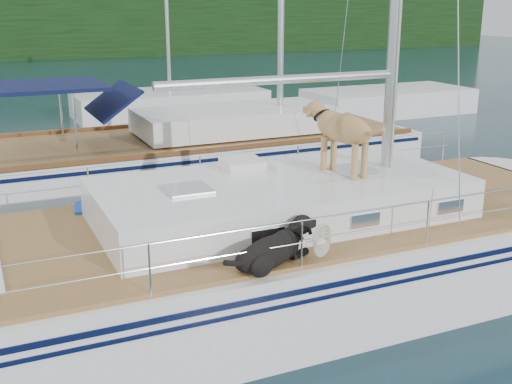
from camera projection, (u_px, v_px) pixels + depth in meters
name	position (u px, v px, depth m)	size (l,w,h in m)	color
ground	(230.00, 305.00, 9.29)	(120.00, 120.00, 0.00)	black
tree_line	(3.00, 19.00, 47.75)	(90.00, 3.00, 6.00)	black
shore_bank	(5.00, 51.00, 49.49)	(92.00, 1.00, 1.20)	#595147
main_sailboat	(237.00, 261.00, 9.13)	(12.00, 3.93, 14.01)	white
neighbor_sailboat	(195.00, 156.00, 15.54)	(11.00, 3.50, 13.30)	white
bg_boat_center	(170.00, 104.00, 24.72)	(7.20, 3.00, 11.65)	white
bg_boat_east	(388.00, 102.00, 25.25)	(6.40, 3.00, 11.65)	white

